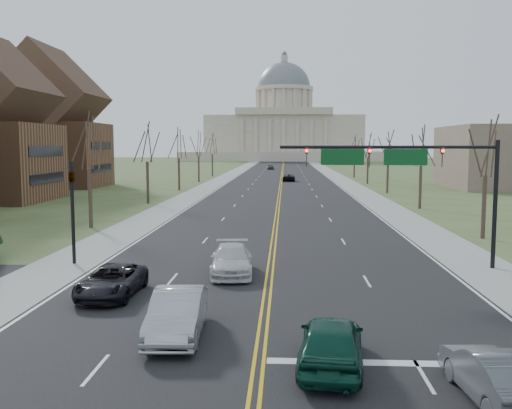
# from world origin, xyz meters

# --- Properties ---
(ground) EXTENTS (600.00, 600.00, 0.00)m
(ground) POSITION_xyz_m (0.00, 0.00, 0.00)
(ground) COLOR #44552A
(ground) RESTS_ON ground
(road) EXTENTS (20.00, 380.00, 0.01)m
(road) POSITION_xyz_m (0.00, 110.00, 0.01)
(road) COLOR black
(road) RESTS_ON ground
(cross_road) EXTENTS (120.00, 14.00, 0.01)m
(cross_road) POSITION_xyz_m (0.00, 6.00, 0.01)
(cross_road) COLOR black
(cross_road) RESTS_ON ground
(sidewalk_left) EXTENTS (4.00, 380.00, 0.03)m
(sidewalk_left) POSITION_xyz_m (-12.00, 110.00, 0.01)
(sidewalk_left) COLOR gray
(sidewalk_left) RESTS_ON ground
(sidewalk_right) EXTENTS (4.00, 380.00, 0.03)m
(sidewalk_right) POSITION_xyz_m (12.00, 110.00, 0.01)
(sidewalk_right) COLOR gray
(sidewalk_right) RESTS_ON ground
(center_line) EXTENTS (0.42, 380.00, 0.01)m
(center_line) POSITION_xyz_m (0.00, 110.00, 0.01)
(center_line) COLOR gold
(center_line) RESTS_ON road
(edge_line_left) EXTENTS (0.15, 380.00, 0.01)m
(edge_line_left) POSITION_xyz_m (-9.80, 110.00, 0.01)
(edge_line_left) COLOR silver
(edge_line_left) RESTS_ON road
(edge_line_right) EXTENTS (0.15, 380.00, 0.01)m
(edge_line_right) POSITION_xyz_m (9.80, 110.00, 0.01)
(edge_line_right) COLOR silver
(edge_line_right) RESTS_ON road
(stop_bar) EXTENTS (9.50, 0.50, 0.01)m
(stop_bar) POSITION_xyz_m (5.00, -1.00, 0.01)
(stop_bar) COLOR silver
(stop_bar) RESTS_ON road
(capitol) EXTENTS (90.00, 60.00, 50.00)m
(capitol) POSITION_xyz_m (0.00, 249.91, 14.20)
(capitol) COLOR beige
(capitol) RESTS_ON ground
(signal_mast) EXTENTS (12.12, 0.44, 7.20)m
(signal_mast) POSITION_xyz_m (7.45, 13.50, 5.76)
(signal_mast) COLOR black
(signal_mast) RESTS_ON ground
(signal_left) EXTENTS (0.32, 0.36, 6.00)m
(signal_left) POSITION_xyz_m (-11.50, 13.50, 3.71)
(signal_left) COLOR black
(signal_left) RESTS_ON ground
(tree_r_0) EXTENTS (3.74, 3.74, 8.50)m
(tree_r_0) POSITION_xyz_m (15.50, 24.00, 6.55)
(tree_r_0) COLOR #3B2F23
(tree_r_0) RESTS_ON ground
(tree_l_0) EXTENTS (3.96, 3.96, 9.00)m
(tree_l_0) POSITION_xyz_m (-15.50, 28.00, 6.94)
(tree_l_0) COLOR #3B2F23
(tree_l_0) RESTS_ON ground
(tree_r_1) EXTENTS (3.74, 3.74, 8.50)m
(tree_r_1) POSITION_xyz_m (15.50, 44.00, 6.55)
(tree_r_1) COLOR #3B2F23
(tree_r_1) RESTS_ON ground
(tree_l_1) EXTENTS (3.96, 3.96, 9.00)m
(tree_l_1) POSITION_xyz_m (-15.50, 48.00, 6.94)
(tree_l_1) COLOR #3B2F23
(tree_l_1) RESTS_ON ground
(tree_r_2) EXTENTS (3.74, 3.74, 8.50)m
(tree_r_2) POSITION_xyz_m (15.50, 64.00, 6.55)
(tree_r_2) COLOR #3B2F23
(tree_r_2) RESTS_ON ground
(tree_l_2) EXTENTS (3.96, 3.96, 9.00)m
(tree_l_2) POSITION_xyz_m (-15.50, 68.00, 6.94)
(tree_l_2) COLOR #3B2F23
(tree_l_2) RESTS_ON ground
(tree_r_3) EXTENTS (3.74, 3.74, 8.50)m
(tree_r_3) POSITION_xyz_m (15.50, 84.00, 6.55)
(tree_r_3) COLOR #3B2F23
(tree_r_3) RESTS_ON ground
(tree_l_3) EXTENTS (3.96, 3.96, 9.00)m
(tree_l_3) POSITION_xyz_m (-15.50, 88.00, 6.94)
(tree_l_3) COLOR #3B2F23
(tree_l_3) RESTS_ON ground
(tree_r_4) EXTENTS (3.74, 3.74, 8.50)m
(tree_r_4) POSITION_xyz_m (15.50, 104.00, 6.55)
(tree_r_4) COLOR #3B2F23
(tree_r_4) RESTS_ON ground
(tree_l_4) EXTENTS (3.96, 3.96, 9.00)m
(tree_l_4) POSITION_xyz_m (-15.50, 108.00, 6.94)
(tree_l_4) COLOR #3B2F23
(tree_l_4) RESTS_ON ground
(bldg_left_far) EXTENTS (17.10, 14.28, 23.25)m
(bldg_left_far) POSITION_xyz_m (-38.00, 74.00, 9.54)
(bldg_left_far) COLOR brown
(bldg_left_far) RESTS_ON ground
(car_nb_inner_lead) EXTENTS (2.48, 5.04, 1.65)m
(car_nb_inner_lead) POSITION_xyz_m (2.27, -1.44, 0.84)
(car_nb_inner_lead) COLOR #0E3E2F
(car_nb_inner_lead) RESTS_ON road
(car_nb_outer_lead) EXTENTS (1.90, 4.52, 1.45)m
(car_nb_outer_lead) POSITION_xyz_m (6.48, -3.55, 0.74)
(car_nb_outer_lead) COLOR #4F5257
(car_nb_outer_lead) RESTS_ON road
(car_sb_inner_lead) EXTENTS (2.01, 5.16, 1.68)m
(car_sb_inner_lead) POSITION_xyz_m (-3.06, 1.18, 0.85)
(car_sb_inner_lead) COLOR #9FA2A7
(car_sb_inner_lead) RESTS_ON road
(car_sb_outer_lead) EXTENTS (2.43, 5.08, 1.40)m
(car_sb_outer_lead) POSITION_xyz_m (-7.12, 6.53, 0.71)
(car_sb_outer_lead) COLOR black
(car_sb_outer_lead) RESTS_ON road
(car_sb_inner_second) EXTENTS (2.57, 5.47, 1.54)m
(car_sb_inner_second) POSITION_xyz_m (-2.05, 11.27, 0.78)
(car_sb_inner_second) COLOR silver
(car_sb_inner_second) RESTS_ON road
(car_far_nb) EXTENTS (2.47, 5.04, 1.38)m
(car_far_nb) POSITION_xyz_m (1.48, 90.86, 0.70)
(car_far_nb) COLOR black
(car_far_nb) RESTS_ON road
(car_far_sb) EXTENTS (2.09, 4.52, 1.50)m
(car_far_sb) POSITION_xyz_m (-3.44, 142.88, 0.76)
(car_far_sb) COLOR #515359
(car_far_sb) RESTS_ON road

